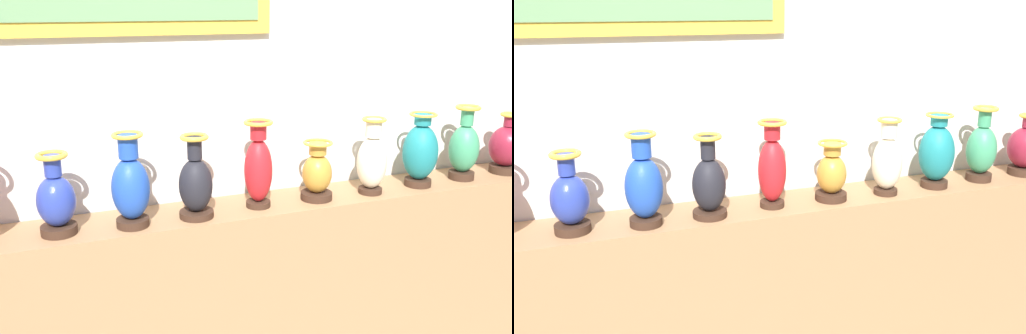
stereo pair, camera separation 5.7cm
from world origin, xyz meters
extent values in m
cube|color=#99704C|center=(0.00, 0.00, 0.48)|extent=(3.19, 0.33, 0.96)
cube|color=silver|center=(0.00, 0.22, 1.47)|extent=(5.07, 0.10, 2.94)
cylinder|color=#382319|center=(-0.87, -0.03, 0.98)|extent=(0.15, 0.15, 0.04)
ellipsoid|color=#263899|center=(-0.87, -0.03, 1.10)|extent=(0.15, 0.15, 0.21)
cylinder|color=#263899|center=(-0.87, -0.03, 1.25)|extent=(0.07, 0.07, 0.08)
torus|color=gold|center=(-0.87, -0.03, 1.29)|extent=(0.12, 0.12, 0.02)
cylinder|color=#382319|center=(-0.58, -0.06, 0.98)|extent=(0.14, 0.14, 0.03)
ellipsoid|color=#1E47B2|center=(-0.58, -0.06, 1.13)|extent=(0.16, 0.16, 0.26)
cylinder|color=#1E47B2|center=(-0.58, -0.06, 1.31)|extent=(0.08, 0.08, 0.10)
torus|color=gold|center=(-0.58, -0.06, 1.35)|extent=(0.13, 0.13, 0.02)
cylinder|color=#382319|center=(-0.30, -0.05, 0.98)|extent=(0.15, 0.15, 0.03)
ellipsoid|color=black|center=(-0.30, -0.05, 1.11)|extent=(0.15, 0.15, 0.24)
cylinder|color=black|center=(-0.30, -0.05, 1.27)|extent=(0.06, 0.06, 0.10)
torus|color=gold|center=(-0.30, -0.05, 1.32)|extent=(0.12, 0.12, 0.02)
cylinder|color=#382319|center=(0.00, -0.03, 0.97)|extent=(0.11, 0.11, 0.03)
ellipsoid|color=red|center=(0.00, -0.03, 1.13)|extent=(0.13, 0.13, 0.29)
cylinder|color=red|center=(0.00, -0.03, 1.32)|extent=(0.07, 0.07, 0.08)
torus|color=gold|center=(0.00, -0.03, 1.36)|extent=(0.13, 0.13, 0.02)
cylinder|color=#382319|center=(0.30, -0.04, 0.98)|extent=(0.15, 0.15, 0.03)
ellipsoid|color=#B27F2D|center=(0.30, -0.04, 1.09)|extent=(0.14, 0.14, 0.19)
cylinder|color=#B27F2D|center=(0.30, -0.04, 1.21)|extent=(0.08, 0.08, 0.06)
torus|color=gold|center=(0.30, -0.04, 1.24)|extent=(0.14, 0.14, 0.01)
cylinder|color=#382319|center=(0.58, -0.05, 0.97)|extent=(0.12, 0.12, 0.03)
ellipsoid|color=beige|center=(0.58, -0.05, 1.12)|extent=(0.15, 0.15, 0.26)
cylinder|color=beige|center=(0.58, -0.05, 1.29)|extent=(0.08, 0.08, 0.09)
torus|color=gold|center=(0.58, -0.05, 1.33)|extent=(0.12, 0.12, 0.02)
cylinder|color=#382319|center=(0.88, -0.04, 0.98)|extent=(0.13, 0.13, 0.04)
ellipsoid|color=#19727A|center=(0.88, -0.04, 1.14)|extent=(0.18, 0.18, 0.28)
cylinder|color=#19727A|center=(0.88, -0.04, 1.31)|extent=(0.08, 0.08, 0.05)
torus|color=gold|center=(0.88, -0.04, 1.33)|extent=(0.14, 0.14, 0.01)
cylinder|color=#382319|center=(1.16, -0.03, 0.98)|extent=(0.13, 0.13, 0.04)
ellipsoid|color=#388C60|center=(1.16, -0.03, 1.13)|extent=(0.15, 0.15, 0.25)
cylinder|color=#388C60|center=(1.16, -0.03, 1.30)|extent=(0.07, 0.07, 0.09)
torus|color=gold|center=(1.16, -0.03, 1.35)|extent=(0.13, 0.13, 0.02)
cylinder|color=#382319|center=(1.46, -0.02, 0.98)|extent=(0.15, 0.15, 0.04)
ellipsoid|color=maroon|center=(1.46, -0.02, 1.11)|extent=(0.18, 0.18, 0.22)
cylinder|color=maroon|center=(1.46, -0.02, 1.25)|extent=(0.06, 0.06, 0.06)
torus|color=gold|center=(1.46, -0.02, 1.29)|extent=(0.10, 0.10, 0.02)
camera|label=1|loc=(-0.89, -2.29, 1.86)|focal=39.39mm
camera|label=2|loc=(-0.84, -2.31, 1.86)|focal=39.39mm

